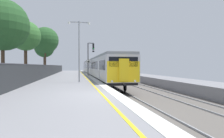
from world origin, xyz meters
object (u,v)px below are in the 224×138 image
at_px(commuter_train_at_platform, 96,67).
at_px(background_tree_left, 3,26).
at_px(background_tree_centre, 45,41).
at_px(signal_gantry, 90,55).
at_px(background_tree_back, 44,48).
at_px(platform_lamp_mid, 79,46).
at_px(speed_limit_sign, 88,65).
at_px(background_tree_right, 25,37).

distance_m(commuter_train_at_platform, background_tree_left, 20.36).
bearing_deg(background_tree_centre, signal_gantry, -36.85).
xyz_separation_m(signal_gantry, background_tree_back, (-8.57, 11.22, 1.94)).
bearing_deg(platform_lamp_mid, background_tree_back, 104.95).
height_order(commuter_train_at_platform, speed_limit_sign, commuter_train_at_platform).
distance_m(background_tree_left, background_tree_centre, 19.28).
distance_m(commuter_train_at_platform, platform_lamp_mid, 17.99).
relative_size(background_tree_right, background_tree_back, 1.01).
height_order(commuter_train_at_platform, background_tree_left, background_tree_left).
relative_size(signal_gantry, background_tree_right, 0.70).
bearing_deg(speed_limit_sign, platform_lamp_mid, -97.97).
bearing_deg(platform_lamp_mid, background_tree_right, 126.36).
distance_m(background_tree_left, background_tree_back, 24.65).
bearing_deg(commuter_train_at_platform, speed_limit_sign, -106.62).
height_order(commuter_train_at_platform, background_tree_centre, background_tree_centre).
distance_m(signal_gantry, platform_lamp_mid, 13.69).
distance_m(signal_gantry, speed_limit_sign, 2.78).
height_order(signal_gantry, background_tree_centre, background_tree_centre).
bearing_deg(commuter_train_at_platform, background_tree_centre, 168.87).
xyz_separation_m(commuter_train_at_platform, background_tree_centre, (-9.24, 1.82, 4.77)).
distance_m(commuter_train_at_platform, background_tree_right, 13.80).
xyz_separation_m(platform_lamp_mid, background_tree_right, (-6.83, 9.27, 2.05)).
xyz_separation_m(speed_limit_sign, background_tree_right, (-8.42, -2.09, 3.77)).
bearing_deg(signal_gantry, background_tree_back, 127.36).
xyz_separation_m(background_tree_centre, background_tree_right, (-1.03, -10.09, -0.69)).
relative_size(background_tree_centre, background_tree_back, 1.17).
relative_size(platform_lamp_mid, background_tree_right, 0.75).
xyz_separation_m(commuter_train_at_platform, background_tree_left, (-9.90, -17.42, 3.66)).
distance_m(platform_lamp_mid, background_tree_centre, 20.40).
bearing_deg(signal_gantry, background_tree_left, -122.09).
relative_size(platform_lamp_mid, background_tree_back, 0.76).
height_order(speed_limit_sign, background_tree_right, background_tree_right).
distance_m(commuter_train_at_platform, signal_gantry, 4.70).
relative_size(platform_lamp_mid, background_tree_left, 0.77).
relative_size(speed_limit_sign, background_tree_right, 0.33).
bearing_deg(background_tree_back, speed_limit_sign, -58.54).
relative_size(commuter_train_at_platform, background_tree_left, 5.75).
xyz_separation_m(platform_lamp_mid, background_tree_centre, (-5.80, 19.36, 2.74)).
relative_size(background_tree_left, background_tree_right, 0.98).
relative_size(commuter_train_at_platform, speed_limit_sign, 16.97).
bearing_deg(background_tree_back, platform_lamp_mid, -75.05).
height_order(background_tree_centre, background_tree_right, background_tree_centre).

